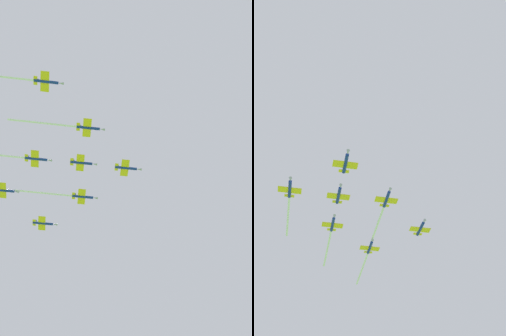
% 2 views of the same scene
% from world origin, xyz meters
% --- Properties ---
extents(jet_lead, '(10.38, 8.08, 2.21)m').
position_xyz_m(jet_lead, '(-7.13, -16.81, 145.29)').
color(jet_lead, navy).
extents(jet_port_inner, '(30.91, 15.61, 2.21)m').
position_xyz_m(jet_port_inner, '(7.04, -40.68, 145.36)').
color(jet_port_inner, navy).
extents(jet_starboard_inner, '(32.59, 16.38, 2.21)m').
position_xyz_m(jet_starboard_inner, '(20.85, -12.24, 145.02)').
color(jet_starboard_inner, navy).
extents(jet_port_outer, '(10.38, 8.08, 2.21)m').
position_xyz_m(jet_port_outer, '(8.68, -24.05, 145.79)').
color(jet_port_outer, navy).
extents(jet_starboard_outer, '(10.38, 8.08, 2.21)m').
position_xyz_m(jet_starboard_outer, '(8.46, -58.71, 145.30)').
color(jet_starboard_outer, navy).
extents(jet_port_trail, '(35.73, 17.82, 2.21)m').
position_xyz_m(jet_port_trail, '(32.79, -35.08, 145.33)').
color(jet_port_trail, navy).
extents(jet_starboard_trail, '(36.00, 17.94, 2.21)m').
position_xyz_m(jet_starboard_trail, '(37.82, -54.76, 144.48)').
color(jet_starboard_trail, navy).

